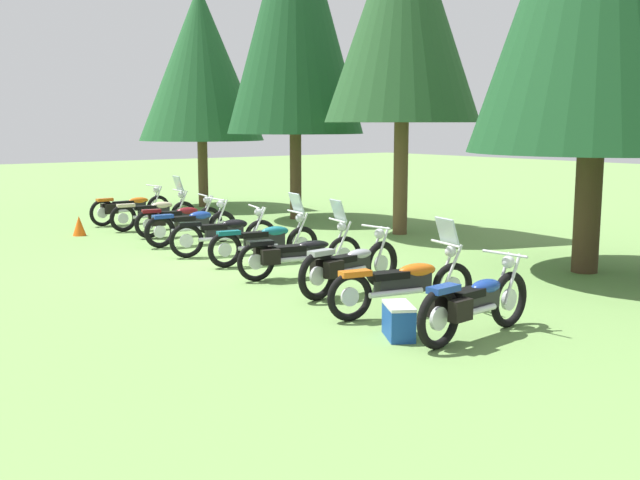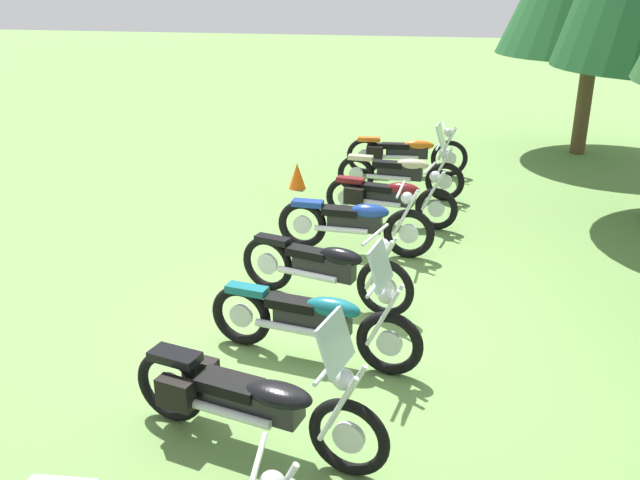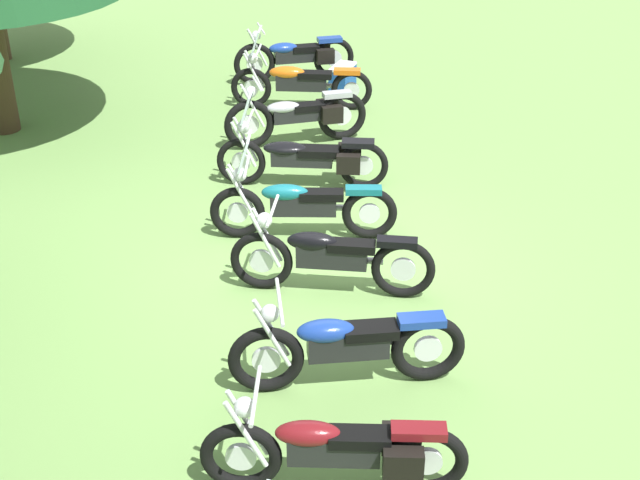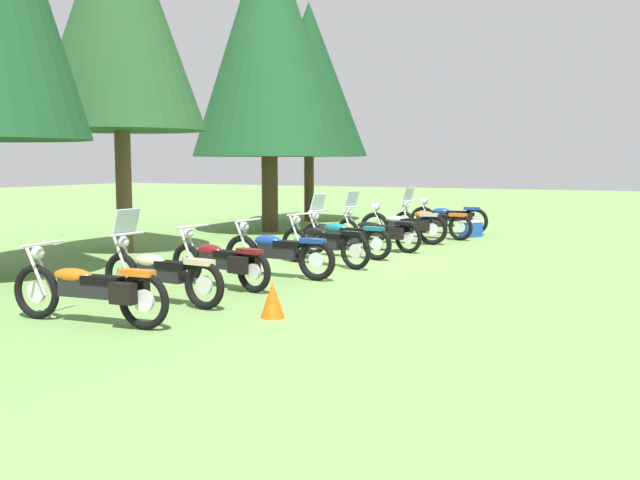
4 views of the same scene
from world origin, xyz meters
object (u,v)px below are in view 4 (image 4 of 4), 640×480
picnic_cooler (471,229)px  motorcycle_0 (91,289)px  motorcycle_7 (405,225)px  motorcycle_4 (323,243)px  motorcycle_5 (343,236)px  motorcycle_8 (430,221)px  motorcycle_2 (221,262)px  traffic_cone (273,300)px  motorcycle_1 (160,272)px  pine_tree_2 (118,7)px  pine_tree_3 (269,37)px  pine_tree_4 (309,80)px  motorcycle_6 (378,231)px  motorcycle_9 (450,217)px  motorcycle_3 (277,252)px

picnic_cooler → motorcycle_0: bearing=172.3°
motorcycle_7 → motorcycle_4: bearing=81.1°
motorcycle_4 → motorcycle_0: bearing=101.2°
motorcycle_5 → motorcycle_8: 4.50m
motorcycle_0 → picnic_cooler: bearing=-102.2°
motorcycle_2 → picnic_cooler: bearing=-89.6°
picnic_cooler → traffic_cone: 11.13m
motorcycle_8 → motorcycle_1: bearing=97.2°
motorcycle_7 → pine_tree_2: bearing=33.7°
pine_tree_3 → pine_tree_4: (3.80, 0.64, -0.80)m
motorcycle_8 → pine_tree_2: (-5.82, 5.34, 4.92)m
motorcycle_0 → motorcycle_4: size_ratio=1.07×
motorcycle_5 → picnic_cooler: 5.48m
motorcycle_2 → motorcycle_7: size_ratio=0.97×
motorcycle_6 → pine_tree_2: size_ratio=0.29×
motorcycle_1 → pine_tree_2: pine_tree_2 is taller
motorcycle_4 → motorcycle_7: (4.26, -0.19, 0.00)m
motorcycle_6 → motorcycle_2: bearing=97.9°
motorcycle_1 → motorcycle_9: bearing=-89.6°
motorcycle_9 → traffic_cone: 11.75m
motorcycle_9 → picnic_cooler: size_ratio=3.25×
motorcycle_5 → motorcycle_3: bearing=100.3°
motorcycle_2 → motorcycle_8: motorcycle_8 is taller
motorcycle_8 → pine_tree_2: pine_tree_2 is taller
motorcycle_1 → traffic_cone: bearing=-178.1°
motorcycle_8 → pine_tree_4: bearing=-21.0°
motorcycle_6 → pine_tree_3: 7.31m
motorcycle_0 → pine_tree_4: size_ratio=0.32×
motorcycle_9 → picnic_cooler: 0.98m
motorcycle_2 → pine_tree_2: pine_tree_2 is taller
motorcycle_4 → motorcycle_5: bearing=-67.8°
motorcycle_4 → pine_tree_3: bearing=-36.4°
pine_tree_4 → motorcycle_5: bearing=-148.7°
motorcycle_4 → motorcycle_9: size_ratio=1.00×
motorcycle_1 → pine_tree_2: 7.96m
motorcycle_4 → motorcycle_6: size_ratio=0.95×
motorcycle_0 → pine_tree_4: pine_tree_4 is taller
motorcycle_1 → motorcycle_4: motorcycle_1 is taller
motorcycle_1 → motorcycle_4: (4.43, -0.49, -0.00)m
motorcycle_1 → pine_tree_4: size_ratio=0.31×
motorcycle_1 → picnic_cooler: (11.01, -1.77, -0.24)m
motorcycle_3 → motorcycle_8: (7.41, -0.50, 0.01)m
motorcycle_0 → motorcycle_4: motorcycle_0 is taller
motorcycle_4 → motorcycle_6: (2.74, -0.09, 0.00)m
motorcycle_3 → pine_tree_2: 7.09m
motorcycle_1 → motorcycle_5: (5.73, -0.33, 0.00)m
picnic_cooler → traffic_cone: (-11.13, -0.18, 0.02)m
motorcycle_6 → motorcycle_1: bearing=98.1°
pine_tree_2 → motorcycle_2: bearing=-122.8°
motorcycle_3 → pine_tree_4: pine_tree_4 is taller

